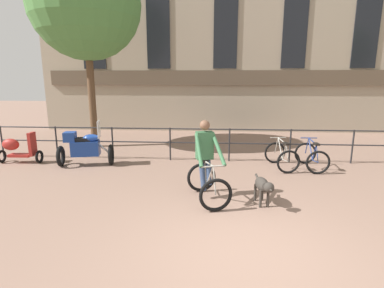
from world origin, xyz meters
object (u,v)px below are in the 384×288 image
at_px(dog, 263,186).
at_px(parked_scooter, 18,148).
at_px(parked_bicycle_near_lamp, 281,156).
at_px(parked_bicycle_mid_left, 311,157).
at_px(parked_motorcycle, 85,147).
at_px(cyclist_with_bike, 206,165).

distance_m(dog, parked_scooter, 7.54).
height_order(parked_bicycle_near_lamp, parked_bicycle_mid_left, same).
bearing_deg(parked_scooter, parked_motorcycle, -95.10).
relative_size(parked_motorcycle, parked_scooter, 1.29).
distance_m(cyclist_with_bike, parked_bicycle_near_lamp, 3.25).
bearing_deg(parked_bicycle_near_lamp, cyclist_with_bike, 39.83).
xyz_separation_m(dog, parked_scooter, (-7.03, 2.72, 0.04)).
bearing_deg(parked_bicycle_near_lamp, parked_bicycle_mid_left, 171.23).
xyz_separation_m(cyclist_with_bike, parked_scooter, (-5.86, 2.42, -0.30)).
relative_size(parked_bicycle_near_lamp, parked_bicycle_mid_left, 1.06).
bearing_deg(parked_motorcycle, parked_bicycle_mid_left, -100.76).
relative_size(cyclist_with_bike, dog, 1.77).
distance_m(dog, parked_bicycle_near_lamp, 2.88).
relative_size(parked_bicycle_near_lamp, parked_scooter, 0.93).
xyz_separation_m(cyclist_with_bike, dog, (1.17, -0.30, -0.34)).
distance_m(parked_bicycle_mid_left, parked_scooter, 8.85).
bearing_deg(parked_scooter, cyclist_with_bike, -114.02).
distance_m(parked_bicycle_near_lamp, parked_scooter, 7.99).
bearing_deg(cyclist_with_bike, parked_bicycle_near_lamp, 31.60).
bearing_deg(parked_bicycle_near_lamp, dog, 61.77).
bearing_deg(cyclist_with_bike, parked_scooter, 140.58).
distance_m(parked_bicycle_near_lamp, parked_bicycle_mid_left, 0.85).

